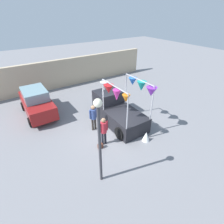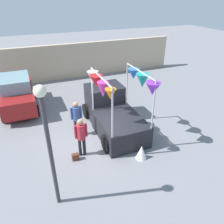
{
  "view_description": "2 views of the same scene",
  "coord_description": "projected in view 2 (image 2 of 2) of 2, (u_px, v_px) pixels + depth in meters",
  "views": [
    {
      "loc": [
        -4.86,
        -7.38,
        6.66
      ],
      "look_at": [
        0.04,
        0.06,
        1.3
      ],
      "focal_mm": 28.0,
      "sensor_mm": 36.0,
      "label": 1
    },
    {
      "loc": [
        -2.59,
        -7.85,
        5.97
      ],
      "look_at": [
        0.4,
        -0.43,
        1.53
      ],
      "focal_mm": 35.0,
      "sensor_mm": 36.0,
      "label": 2
    }
  ],
  "objects": [
    {
      "name": "street_lamp",
      "position": [
        47.0,
        135.0,
        5.79
      ],
      "size": [
        0.32,
        0.32,
        4.05
      ],
      "color": "#333338",
      "rests_on": "ground"
    },
    {
      "name": "person_vendor",
      "position": [
        76.0,
        115.0,
        9.88
      ],
      "size": [
        0.53,
        0.34,
        1.72
      ],
      "color": "#2D2823",
      "rests_on": "ground"
    },
    {
      "name": "parked_car",
      "position": [
        18.0,
        93.0,
        12.25
      ],
      "size": [
        1.88,
        4.0,
        1.88
      ],
      "color": "maroon",
      "rests_on": "ground"
    },
    {
      "name": "ground_plane",
      "position": [
        101.0,
        138.0,
        10.11
      ],
      "size": [
        60.0,
        60.0,
        0.0
      ],
      "primitive_type": "plane",
      "color": "slate"
    },
    {
      "name": "vendor_truck",
      "position": [
        112.0,
        110.0,
        10.58
      ],
      "size": [
        2.5,
        4.2,
        3.09
      ],
      "color": "black",
      "rests_on": "ground"
    },
    {
      "name": "handbag",
      "position": [
        75.0,
        157.0,
        8.76
      ],
      "size": [
        0.28,
        0.16,
        0.28
      ],
      "primitive_type": "cube",
      "color": "#592D1E",
      "rests_on": "ground"
    },
    {
      "name": "person_customer",
      "position": [
        81.0,
        134.0,
        8.6
      ],
      "size": [
        0.53,
        0.34,
        1.71
      ],
      "color": "black",
      "rests_on": "ground"
    },
    {
      "name": "folded_kite_bundle_white",
      "position": [
        141.0,
        152.0,
        8.77
      ],
      "size": [
        0.62,
        0.62,
        0.6
      ],
      "primitive_type": "cone",
      "rotation": [
        0.0,
        0.0,
        0.71
      ],
      "color": "white",
      "rests_on": "ground"
    },
    {
      "name": "brick_boundary_wall",
      "position": [
        63.0,
        62.0,
        16.42
      ],
      "size": [
        18.0,
        0.36,
        2.6
      ],
      "primitive_type": "cube",
      "color": "tan",
      "rests_on": "ground"
    }
  ]
}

